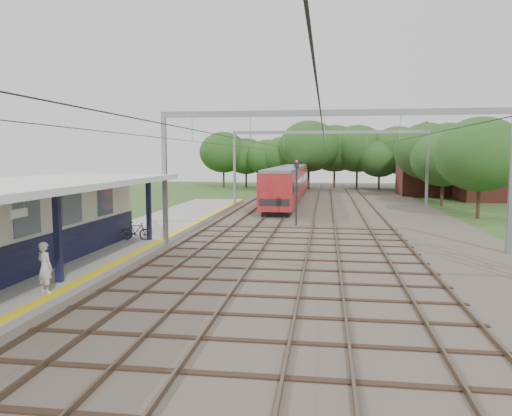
{
  "coord_description": "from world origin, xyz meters",
  "views": [
    {
      "loc": [
        3.31,
        -9.99,
        4.75
      ],
      "look_at": [
        -0.89,
        19.84,
        1.6
      ],
      "focal_mm": 35.0,
      "sensor_mm": 36.0,
      "label": 1
    }
  ],
  "objects_px": {
    "train": "(290,182)",
    "person": "(45,267)",
    "signal_post": "(297,184)",
    "bicycle": "(136,231)"
  },
  "relations": [
    {
      "from": "train",
      "to": "person",
      "type": "bearing_deg",
      "value": -97.41
    },
    {
      "from": "signal_post",
      "to": "person",
      "type": "bearing_deg",
      "value": -108.01
    },
    {
      "from": "person",
      "to": "bicycle",
      "type": "relative_size",
      "value": 1.05
    },
    {
      "from": "train",
      "to": "signal_post",
      "type": "height_order",
      "value": "signal_post"
    },
    {
      "from": "person",
      "to": "signal_post",
      "type": "xyz_separation_m",
      "value": [
        6.95,
        18.84,
        1.71
      ]
    },
    {
      "from": "train",
      "to": "signal_post",
      "type": "distance_m",
      "value": 20.45
    },
    {
      "from": "bicycle",
      "to": "signal_post",
      "type": "relative_size",
      "value": 0.35
    },
    {
      "from": "person",
      "to": "train",
      "type": "distance_m",
      "value": 39.53
    },
    {
      "from": "bicycle",
      "to": "train",
      "type": "distance_m",
      "value": 29.73
    },
    {
      "from": "train",
      "to": "signal_post",
      "type": "xyz_separation_m",
      "value": [
        1.85,
        -20.35,
        0.89
      ]
    }
  ]
}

